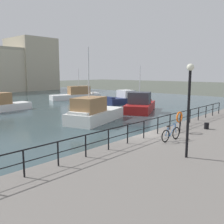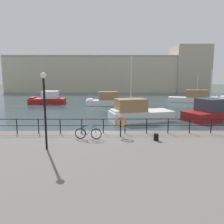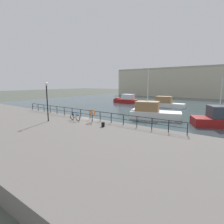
{
  "view_description": "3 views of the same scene",
  "coord_description": "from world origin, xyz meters",
  "px_view_note": "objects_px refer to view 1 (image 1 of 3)",
  "views": [
    {
      "loc": [
        -13.28,
        -9.29,
        4.95
      ],
      "look_at": [
        -0.22,
        2.51,
        2.21
      ],
      "focal_mm": 40.82,
      "sensor_mm": 36.0,
      "label": 1
    },
    {
      "loc": [
        1.08,
        -16.53,
        5.17
      ],
      "look_at": [
        1.2,
        4.7,
        1.74
      ],
      "focal_mm": 36.12,
      "sensor_mm": 36.0,
      "label": 2
    },
    {
      "loc": [
        14.82,
        -15.74,
        5.27
      ],
      "look_at": [
        0.53,
        3.63,
        1.37
      ],
      "focal_mm": 28.56,
      "sensor_mm": 36.0,
      "label": 3
    }
  ],
  "objects_px": {
    "mooring_bollard": "(207,126)",
    "moored_harbor_tender": "(124,99)",
    "moored_green_narrowboat": "(94,113)",
    "moored_cabin_cruiser": "(77,94)",
    "moored_small_launch": "(140,105)",
    "quay_lamp_post": "(189,98)",
    "parked_bicycle": "(171,134)",
    "life_ring_stand": "(179,118)"
  },
  "relations": [
    {
      "from": "moored_small_launch",
      "to": "moored_harbor_tender",
      "type": "bearing_deg",
      "value": 26.95
    },
    {
      "from": "moored_cabin_cruiser",
      "to": "life_ring_stand",
      "type": "relative_size",
      "value": 6.9
    },
    {
      "from": "parked_bicycle",
      "to": "moored_small_launch",
      "type": "bearing_deg",
      "value": 46.82
    },
    {
      "from": "moored_harbor_tender",
      "to": "parked_bicycle",
      "type": "xyz_separation_m",
      "value": [
        -18.6,
        -18.85,
        0.67
      ]
    },
    {
      "from": "moored_cabin_cruiser",
      "to": "moored_small_launch",
      "type": "height_order",
      "value": "moored_small_launch"
    },
    {
      "from": "moored_small_launch",
      "to": "quay_lamp_post",
      "type": "distance_m",
      "value": 21.09
    },
    {
      "from": "moored_cabin_cruiser",
      "to": "quay_lamp_post",
      "type": "distance_m",
      "value": 37.54
    },
    {
      "from": "life_ring_stand",
      "to": "moored_green_narrowboat",
      "type": "bearing_deg",
      "value": 77.12
    },
    {
      "from": "moored_harbor_tender",
      "to": "moored_small_launch",
      "type": "relative_size",
      "value": 0.86
    },
    {
      "from": "moored_green_narrowboat",
      "to": "parked_bicycle",
      "type": "xyz_separation_m",
      "value": [
        -4.57,
        -11.2,
        0.47
      ]
    },
    {
      "from": "parked_bicycle",
      "to": "life_ring_stand",
      "type": "xyz_separation_m",
      "value": [
        2.15,
        0.6,
        0.59
      ]
    },
    {
      "from": "moored_small_launch",
      "to": "quay_lamp_post",
      "type": "bearing_deg",
      "value": -164.66
    },
    {
      "from": "moored_harbor_tender",
      "to": "mooring_bollard",
      "type": "xyz_separation_m",
      "value": [
        -14.21,
        -19.18,
        0.5
      ]
    },
    {
      "from": "quay_lamp_post",
      "to": "mooring_bollard",
      "type": "bearing_deg",
      "value": 14.49
    },
    {
      "from": "life_ring_stand",
      "to": "moored_cabin_cruiser",
      "type": "bearing_deg",
      "value": 61.43
    },
    {
      "from": "moored_small_launch",
      "to": "parked_bicycle",
      "type": "relative_size",
      "value": 4.38
    },
    {
      "from": "moored_small_launch",
      "to": "parked_bicycle",
      "type": "distance_m",
      "value": 17.94
    },
    {
      "from": "moored_harbor_tender",
      "to": "moored_cabin_cruiser",
      "type": "distance_m",
      "value": 10.74
    },
    {
      "from": "moored_cabin_cruiser",
      "to": "quay_lamp_post",
      "type": "bearing_deg",
      "value": -103.47
    },
    {
      "from": "moored_cabin_cruiser",
      "to": "parked_bicycle",
      "type": "xyz_separation_m",
      "value": [
        -17.92,
        -29.57,
        0.55
      ]
    },
    {
      "from": "mooring_bollard",
      "to": "life_ring_stand",
      "type": "distance_m",
      "value": 2.54
    },
    {
      "from": "moored_small_launch",
      "to": "quay_lamp_post",
      "type": "height_order",
      "value": "moored_small_launch"
    },
    {
      "from": "moored_green_narrowboat",
      "to": "mooring_bollard",
      "type": "bearing_deg",
      "value": 73.14
    },
    {
      "from": "moored_harbor_tender",
      "to": "mooring_bollard",
      "type": "distance_m",
      "value": 23.88
    },
    {
      "from": "quay_lamp_post",
      "to": "moored_green_narrowboat",
      "type": "bearing_deg",
      "value": 63.02
    },
    {
      "from": "moored_small_launch",
      "to": "life_ring_stand",
      "type": "xyz_separation_m",
      "value": [
        -11.28,
        -11.29,
        1.14
      ]
    },
    {
      "from": "moored_green_narrowboat",
      "to": "quay_lamp_post",
      "type": "relative_size",
      "value": 1.81
    },
    {
      "from": "mooring_bollard",
      "to": "quay_lamp_post",
      "type": "height_order",
      "value": "quay_lamp_post"
    },
    {
      "from": "moored_harbor_tender",
      "to": "quay_lamp_post",
      "type": "bearing_deg",
      "value": 59.35
    },
    {
      "from": "moored_green_narrowboat",
      "to": "quay_lamp_post",
      "type": "height_order",
      "value": "moored_green_narrowboat"
    },
    {
      "from": "moored_green_narrowboat",
      "to": "life_ring_stand",
      "type": "xyz_separation_m",
      "value": [
        -2.42,
        -10.6,
        1.05
      ]
    },
    {
      "from": "moored_cabin_cruiser",
      "to": "moored_small_launch",
      "type": "distance_m",
      "value": 18.25
    },
    {
      "from": "moored_harbor_tender",
      "to": "moored_small_launch",
      "type": "distance_m",
      "value": 8.68
    },
    {
      "from": "moored_harbor_tender",
      "to": "parked_bicycle",
      "type": "height_order",
      "value": "moored_harbor_tender"
    },
    {
      "from": "moored_cabin_cruiser",
      "to": "quay_lamp_post",
      "type": "relative_size",
      "value": 2.25
    },
    {
      "from": "moored_harbor_tender",
      "to": "moored_green_narrowboat",
      "type": "bearing_deg",
      "value": 42.81
    },
    {
      "from": "mooring_bollard",
      "to": "moored_harbor_tender",
      "type": "bearing_deg",
      "value": 53.46
    },
    {
      "from": "quay_lamp_post",
      "to": "parked_bicycle",
      "type": "bearing_deg",
      "value": 43.08
    },
    {
      "from": "moored_small_launch",
      "to": "life_ring_stand",
      "type": "height_order",
      "value": "moored_small_launch"
    },
    {
      "from": "moored_green_narrowboat",
      "to": "parked_bicycle",
      "type": "relative_size",
      "value": 4.38
    },
    {
      "from": "moored_small_launch",
      "to": "moored_green_narrowboat",
      "type": "bearing_deg",
      "value": 158.04
    },
    {
      "from": "moored_green_narrowboat",
      "to": "quay_lamp_post",
      "type": "distance_m",
      "value": 15.1
    }
  ]
}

